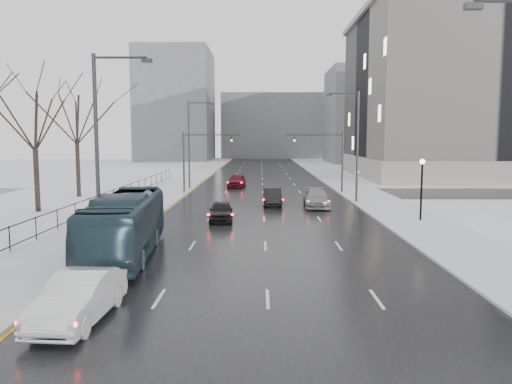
{
  "coord_description": "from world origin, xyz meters",
  "views": [
    {
      "loc": [
        -0.27,
        -4.74,
        5.94
      ],
      "look_at": [
        -0.55,
        26.54,
        2.5
      ],
      "focal_mm": 35.0,
      "sensor_mm": 36.0,
      "label": 1
    }
  ],
  "objects_px": {
    "no_uturn_sign": "(357,175)",
    "bus": "(125,225)",
    "mast_signal_right": "(332,155)",
    "sedan_center_near": "(221,211)",
    "sedan_center_far": "(237,180)",
    "tree_park_d": "(38,213)",
    "sedan_right_near": "(272,197)",
    "streetlight_r_mid": "(355,141)",
    "streetlight_l_near": "(101,144)",
    "streetlight_l_far": "(191,140)",
    "sedan_right_far": "(316,198)",
    "tree_park_e": "(79,198)",
    "lamppost_r_mid": "(422,180)",
    "sedan_left_near": "(79,298)",
    "mast_signal_left": "(194,155)"
  },
  "relations": [
    {
      "from": "streetlight_l_near",
      "to": "sedan_right_near",
      "type": "relative_size",
      "value": 2.25
    },
    {
      "from": "mast_signal_left",
      "to": "sedan_right_far",
      "type": "bearing_deg",
      "value": -42.05
    },
    {
      "from": "no_uturn_sign",
      "to": "bus",
      "type": "relative_size",
      "value": 0.24
    },
    {
      "from": "sedan_center_far",
      "to": "bus",
      "type": "bearing_deg",
      "value": -92.47
    },
    {
      "from": "tree_park_d",
      "to": "no_uturn_sign",
      "type": "height_order",
      "value": "tree_park_d"
    },
    {
      "from": "no_uturn_sign",
      "to": "sedan_left_near",
      "type": "distance_m",
      "value": 36.66
    },
    {
      "from": "tree_park_d",
      "to": "sedan_left_near",
      "type": "distance_m",
      "value": 26.07
    },
    {
      "from": "sedan_center_far",
      "to": "tree_park_d",
      "type": "bearing_deg",
      "value": -121.85
    },
    {
      "from": "bus",
      "to": "no_uturn_sign",
      "type": "bearing_deg",
      "value": 51.28
    },
    {
      "from": "streetlight_r_mid",
      "to": "sedan_center_near",
      "type": "height_order",
      "value": "streetlight_r_mid"
    },
    {
      "from": "streetlight_r_mid",
      "to": "lamppost_r_mid",
      "type": "relative_size",
      "value": 2.34
    },
    {
      "from": "streetlight_l_far",
      "to": "sedan_right_far",
      "type": "distance_m",
      "value": 19.97
    },
    {
      "from": "bus",
      "to": "sedan_right_near",
      "type": "bearing_deg",
      "value": 62.31
    },
    {
      "from": "tree_park_e",
      "to": "mast_signal_right",
      "type": "relative_size",
      "value": 2.08
    },
    {
      "from": "mast_signal_left",
      "to": "sedan_right_near",
      "type": "bearing_deg",
      "value": -50.21
    },
    {
      "from": "no_uturn_sign",
      "to": "bus",
      "type": "height_order",
      "value": "bus"
    },
    {
      "from": "streetlight_l_near",
      "to": "sedan_right_far",
      "type": "bearing_deg",
      "value": 53.84
    },
    {
      "from": "lamppost_r_mid",
      "to": "mast_signal_right",
      "type": "height_order",
      "value": "mast_signal_right"
    },
    {
      "from": "sedan_right_near",
      "to": "tree_park_e",
      "type": "bearing_deg",
      "value": 162.22
    },
    {
      "from": "no_uturn_sign",
      "to": "sedan_center_near",
      "type": "relative_size",
      "value": 0.66
    },
    {
      "from": "streetlight_l_far",
      "to": "mast_signal_right",
      "type": "bearing_deg",
      "value": -14.48
    },
    {
      "from": "tree_park_e",
      "to": "lamppost_r_mid",
      "type": "distance_m",
      "value": 32.52
    },
    {
      "from": "no_uturn_sign",
      "to": "sedan_left_near",
      "type": "height_order",
      "value": "no_uturn_sign"
    },
    {
      "from": "sedan_right_near",
      "to": "mast_signal_right",
      "type": "bearing_deg",
      "value": 54.91
    },
    {
      "from": "streetlight_l_near",
      "to": "sedan_right_near",
      "type": "height_order",
      "value": "streetlight_l_near"
    },
    {
      "from": "bus",
      "to": "sedan_right_near",
      "type": "relative_size",
      "value": 2.51
    },
    {
      "from": "mast_signal_right",
      "to": "sedan_center_near",
      "type": "relative_size",
      "value": 1.59
    },
    {
      "from": "streetlight_l_far",
      "to": "sedan_right_far",
      "type": "bearing_deg",
      "value": -49.19
    },
    {
      "from": "streetlight_r_mid",
      "to": "sedan_center_near",
      "type": "relative_size",
      "value": 2.44
    },
    {
      "from": "lamppost_r_mid",
      "to": "sedan_center_far",
      "type": "relative_size",
      "value": 0.91
    },
    {
      "from": "streetlight_r_mid",
      "to": "streetlight_l_near",
      "type": "relative_size",
      "value": 1.0
    },
    {
      "from": "mast_signal_right",
      "to": "mast_signal_left",
      "type": "height_order",
      "value": "same"
    },
    {
      "from": "streetlight_l_far",
      "to": "bus",
      "type": "distance_m",
      "value": 32.57
    },
    {
      "from": "lamppost_r_mid",
      "to": "mast_signal_right",
      "type": "bearing_deg",
      "value": 101.54
    },
    {
      "from": "tree_park_d",
      "to": "streetlight_r_mid",
      "type": "height_order",
      "value": "streetlight_r_mid"
    },
    {
      "from": "streetlight_r_mid",
      "to": "no_uturn_sign",
      "type": "relative_size",
      "value": 3.7
    },
    {
      "from": "sedan_right_near",
      "to": "sedan_center_far",
      "type": "relative_size",
      "value": 0.95
    },
    {
      "from": "sedan_left_near",
      "to": "sedan_center_far",
      "type": "height_order",
      "value": "sedan_center_far"
    },
    {
      "from": "streetlight_r_mid",
      "to": "sedan_center_near",
      "type": "bearing_deg",
      "value": -138.91
    },
    {
      "from": "sedan_left_near",
      "to": "sedan_right_near",
      "type": "relative_size",
      "value": 1.07
    },
    {
      "from": "streetlight_l_far",
      "to": "mast_signal_right",
      "type": "distance_m",
      "value": 16.07
    },
    {
      "from": "tree_park_e",
      "to": "mast_signal_left",
      "type": "bearing_deg",
      "value": 20.19
    },
    {
      "from": "mast_signal_left",
      "to": "sedan_center_near",
      "type": "height_order",
      "value": "mast_signal_left"
    },
    {
      "from": "streetlight_l_near",
      "to": "no_uturn_sign",
      "type": "height_order",
      "value": "streetlight_l_near"
    },
    {
      "from": "tree_park_e",
      "to": "lamppost_r_mid",
      "type": "relative_size",
      "value": 3.15
    },
    {
      "from": "tree_park_d",
      "to": "streetlight_r_mid",
      "type": "relative_size",
      "value": 1.25
    },
    {
      "from": "tree_park_e",
      "to": "sedan_center_far",
      "type": "relative_size",
      "value": 2.88
    },
    {
      "from": "streetlight_r_mid",
      "to": "sedan_center_far",
      "type": "distance_m",
      "value": 18.88
    },
    {
      "from": "mast_signal_right",
      "to": "sedan_left_near",
      "type": "relative_size",
      "value": 1.37
    },
    {
      "from": "streetlight_l_far",
      "to": "mast_signal_left",
      "type": "height_order",
      "value": "streetlight_l_far"
    }
  ]
}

